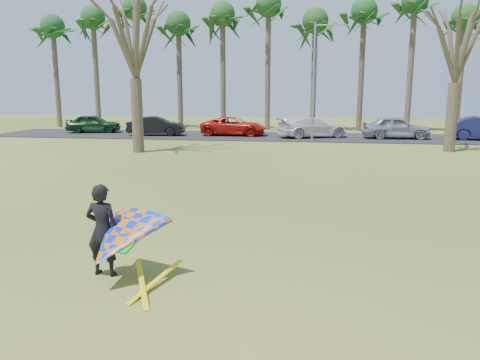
# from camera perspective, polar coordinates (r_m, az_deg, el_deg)

# --- Properties ---
(ground) EXTENTS (100.00, 100.00, 0.00)m
(ground) POSITION_cam_1_polar(r_m,az_deg,el_deg) (11.69, -1.50, -7.18)
(ground) COLOR #245412
(ground) RESTS_ON ground
(parking_strip) EXTENTS (46.00, 7.00, 0.06)m
(parking_strip) POSITION_cam_1_polar(r_m,az_deg,el_deg) (36.16, 5.58, 5.30)
(parking_strip) COLOR black
(parking_strip) RESTS_ON ground
(palm_0) EXTENTS (4.84, 4.84, 10.84)m
(palm_0) POSITION_cam_1_polar(r_m,az_deg,el_deg) (48.61, -21.86, 16.85)
(palm_0) COLOR brown
(palm_0) RESTS_ON ground
(palm_1) EXTENTS (4.84, 4.84, 11.54)m
(palm_1) POSITION_cam_1_polar(r_m,az_deg,el_deg) (46.85, -17.49, 18.21)
(palm_1) COLOR #4A3C2C
(palm_1) RESTS_ON ground
(palm_2) EXTENTS (4.84, 4.84, 12.24)m
(palm_2) POSITION_cam_1_polar(r_m,az_deg,el_deg) (45.39, -12.72, 19.55)
(palm_2) COLOR #47382A
(palm_2) RESTS_ON ground
(palm_3) EXTENTS (4.84, 4.84, 10.84)m
(palm_3) POSITION_cam_1_polar(r_m,az_deg,el_deg) (43.95, -7.52, 18.22)
(palm_3) COLOR #46382A
(palm_3) RESTS_ON ground
(palm_4) EXTENTS (4.84, 4.84, 11.54)m
(palm_4) POSITION_cam_1_polar(r_m,az_deg,el_deg) (43.12, -2.13, 19.35)
(palm_4) COLOR brown
(palm_4) RESTS_ON ground
(palm_5) EXTENTS (4.84, 4.84, 12.24)m
(palm_5) POSITION_cam_1_polar(r_m,az_deg,el_deg) (42.67, 3.50, 20.35)
(palm_5) COLOR brown
(palm_5) RESTS_ON ground
(palm_6) EXTENTS (4.84, 4.84, 10.84)m
(palm_6) POSITION_cam_1_polar(r_m,az_deg,el_deg) (42.28, 9.17, 18.46)
(palm_6) COLOR #4C3D2E
(palm_6) RESTS_ON ground
(palm_7) EXTENTS (4.84, 4.84, 11.54)m
(palm_7) POSITION_cam_1_polar(r_m,az_deg,el_deg) (42.56, 14.91, 19.11)
(palm_7) COLOR #4B3A2D
(palm_7) RESTS_ON ground
(palm_8) EXTENTS (4.84, 4.84, 12.24)m
(palm_8) POSITION_cam_1_polar(r_m,az_deg,el_deg) (43.23, 20.55, 19.58)
(palm_8) COLOR brown
(palm_8) RESTS_ON ground
(palm_9) EXTENTS (4.84, 4.84, 10.84)m
(palm_9) POSITION_cam_1_polar(r_m,az_deg,el_deg) (43.95, 25.78, 17.25)
(palm_9) COLOR brown
(palm_9) RESTS_ON ground
(bare_tree_left) EXTENTS (6.60, 6.60, 9.70)m
(bare_tree_left) POSITION_cam_1_polar(r_m,az_deg,el_deg) (27.97, -12.84, 17.52)
(bare_tree_left) COLOR #493B2C
(bare_tree_left) RESTS_ON ground
(bare_tree_right) EXTENTS (6.27, 6.27, 9.21)m
(bare_tree_right) POSITION_cam_1_polar(r_m,az_deg,el_deg) (30.15, 25.11, 15.63)
(bare_tree_right) COLOR #4B3E2D
(bare_tree_right) RESTS_ON ground
(streetlight) EXTENTS (2.28, 0.18, 8.00)m
(streetlight) POSITION_cam_1_polar(r_m,az_deg,el_deg) (32.93, 9.27, 12.37)
(streetlight) COLOR gray
(streetlight) RESTS_ON ground
(car_0) EXTENTS (4.65, 2.71, 1.49)m
(car_0) POSITION_cam_1_polar(r_m,az_deg,el_deg) (40.86, -17.41, 6.60)
(car_0) COLOR #16381C
(car_0) RESTS_ON parking_strip
(car_1) EXTENTS (4.51, 1.92, 1.45)m
(car_1) POSITION_cam_1_polar(r_m,az_deg,el_deg) (37.19, -10.19, 6.50)
(car_1) COLOR black
(car_1) RESTS_ON parking_strip
(car_2) EXTENTS (5.14, 2.41, 1.42)m
(car_2) POSITION_cam_1_polar(r_m,az_deg,el_deg) (36.61, -0.78, 6.58)
(car_2) COLOR red
(car_2) RESTS_ON parking_strip
(car_3) EXTENTS (5.65, 4.11, 1.52)m
(car_3) POSITION_cam_1_polar(r_m,az_deg,el_deg) (35.54, 8.81, 6.40)
(car_3) COLOR silver
(car_3) RESTS_ON parking_strip
(car_4) EXTENTS (4.88, 2.22, 1.62)m
(car_4) POSITION_cam_1_polar(r_m,az_deg,el_deg) (36.10, 18.49, 6.11)
(car_4) COLOR gray
(car_4) RESTS_ON parking_strip
(kite_flyer) EXTENTS (2.13, 2.39, 2.02)m
(kite_flyer) POSITION_cam_1_polar(r_m,az_deg,el_deg) (9.32, -14.76, -6.83)
(kite_flyer) COLOR black
(kite_flyer) RESTS_ON ground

